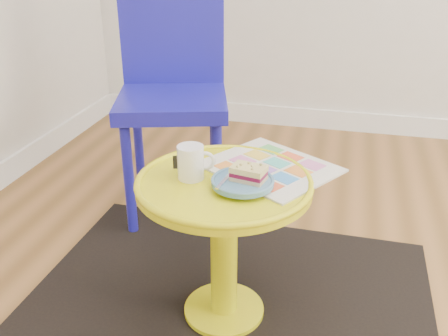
% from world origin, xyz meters
% --- Properties ---
extents(room_walls, '(4.00, 4.00, 4.00)m').
position_xyz_m(room_walls, '(-0.99, 0.99, 0.06)').
color(room_walls, silver).
rests_on(room_walls, ground).
extents(rug, '(1.31, 1.12, 0.01)m').
position_xyz_m(rug, '(-0.75, 0.22, 0.00)').
color(rug, black).
rests_on(rug, ground).
extents(side_table, '(0.50, 0.50, 0.47)m').
position_xyz_m(side_table, '(-0.75, 0.22, 0.34)').
color(side_table, yellow).
rests_on(side_table, ground).
extents(chair, '(0.53, 0.53, 0.96)m').
position_xyz_m(chair, '(-1.14, 0.89, 0.55)').
color(chair, '#1B18A1').
rests_on(chair, ground).
extents(newspaper, '(0.45, 0.44, 0.01)m').
position_xyz_m(newspaper, '(-0.64, 0.34, 0.47)').
color(newspaper, silver).
rests_on(newspaper, side_table).
extents(mug, '(0.11, 0.07, 0.10)m').
position_xyz_m(mug, '(-0.85, 0.22, 0.52)').
color(mug, white).
rests_on(mug, side_table).
extents(plate, '(0.17, 0.17, 0.02)m').
position_xyz_m(plate, '(-0.70, 0.19, 0.49)').
color(plate, '#5285AD').
rests_on(plate, newspaper).
extents(cake_slice, '(0.10, 0.08, 0.04)m').
position_xyz_m(cake_slice, '(-0.68, 0.20, 0.52)').
color(cake_slice, '#D3BC8C').
rests_on(cake_slice, plate).
extents(fork, '(0.04, 0.14, 0.00)m').
position_xyz_m(fork, '(-0.74, 0.20, 0.50)').
color(fork, silver).
rests_on(fork, plate).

